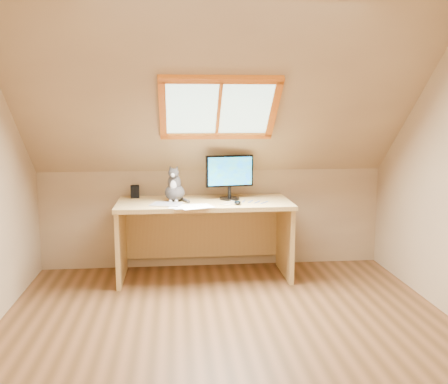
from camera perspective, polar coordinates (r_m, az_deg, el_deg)
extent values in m
plane|color=brown|center=(3.68, 0.92, -16.54)|extent=(3.50, 3.50, 0.00)
cube|color=tan|center=(1.64, 8.02, -5.05)|extent=(3.50, 0.02, 2.40)
cube|color=tan|center=(5.17, -1.27, -3.02)|extent=(3.50, 0.02, 1.00)
cube|color=tan|center=(4.28, -0.53, 10.59)|extent=(3.50, 1.56, 1.41)
cube|color=#B2E0CC|center=(4.36, -0.62, 9.65)|extent=(0.90, 0.53, 0.48)
cube|color=orange|center=(4.36, -0.62, 9.65)|extent=(1.02, 0.64, 0.59)
cube|color=tan|center=(4.76, -2.29, -1.29)|extent=(1.64, 0.72, 0.04)
cube|color=tan|center=(4.86, -11.67, -5.78)|extent=(0.04, 0.65, 0.71)
cube|color=tan|center=(4.95, 6.98, -5.39)|extent=(0.04, 0.65, 0.71)
cube|color=tan|center=(5.16, -2.47, -4.72)|extent=(1.54, 0.03, 0.50)
cylinder|color=black|center=(4.85, 0.63, -0.73)|extent=(0.20, 0.20, 0.02)
cylinder|color=black|center=(4.84, 0.63, 0.00)|extent=(0.03, 0.03, 0.11)
cube|color=black|center=(4.81, 0.63, 2.42)|extent=(0.47, 0.11, 0.30)
cube|color=#003CE1|center=(4.78, 0.71, 2.39)|extent=(0.43, 0.08, 0.27)
ellipsoid|color=#4A4441|center=(4.77, -5.66, -0.05)|extent=(0.22, 0.25, 0.16)
ellipsoid|color=#4A4441|center=(4.75, -5.70, 1.05)|extent=(0.14, 0.14, 0.18)
ellipsoid|color=silver|center=(4.69, -5.80, 0.73)|extent=(0.07, 0.04, 0.10)
ellipsoid|color=#4A4441|center=(4.69, -5.80, 2.17)|extent=(0.11, 0.10, 0.09)
sphere|color=silver|center=(4.65, -5.88, 1.92)|extent=(0.04, 0.04, 0.04)
cone|color=#4A4441|center=(4.71, -6.14, 2.75)|extent=(0.05, 0.05, 0.06)
cone|color=#4A4441|center=(4.70, -5.41, 2.74)|extent=(0.05, 0.05, 0.06)
cube|color=black|center=(5.00, -10.14, 0.04)|extent=(0.09, 0.09, 0.12)
cube|color=#B2B2B7|center=(4.59, -6.61, -1.41)|extent=(0.31, 0.26, 0.01)
ellipsoid|color=black|center=(4.58, 1.57, -1.21)|extent=(0.06, 0.11, 0.03)
cube|color=white|center=(4.49, -3.52, -1.65)|extent=(0.33, 0.27, 0.00)
cube|color=white|center=(4.49, -3.52, -1.63)|extent=(0.32, 0.24, 0.00)
cube|color=white|center=(4.49, -3.52, -1.61)|extent=(0.35, 0.30, 0.00)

